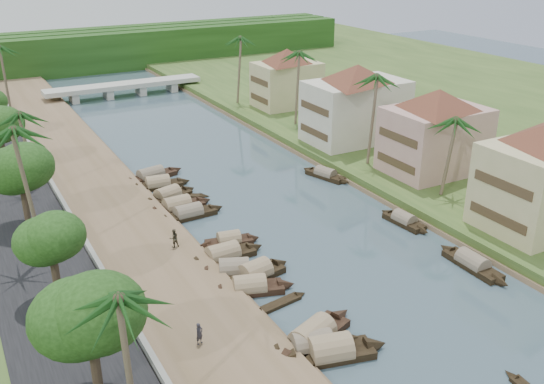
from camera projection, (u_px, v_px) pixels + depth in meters
ground at (366, 274)px, 51.73m from camera, size 220.00×220.00×0.00m
left_bank at (116, 221)px, 60.59m from camera, size 10.00×180.00×0.80m
right_bank at (391, 161)px, 76.10m from camera, size 16.00×180.00×1.20m
road at (26, 237)px, 56.69m from camera, size 8.00×180.00×1.40m
retaining_wall at (72, 221)px, 58.35m from camera, size 0.40×180.00×1.10m
treeline at (86, 51)px, 130.88m from camera, size 120.00×14.00×8.00m
bridge at (124, 87)px, 109.17m from camera, size 28.00×4.00×2.40m
building_mid at (435, 130)px, 69.55m from camera, size 14.11×14.11×9.70m
building_far at (356, 102)px, 80.31m from camera, size 15.59×15.59×10.20m
building_distant at (287, 77)px, 97.09m from camera, size 12.62×12.62×9.20m
sampan_1 at (330, 352)px, 41.33m from camera, size 8.79×3.96×2.51m
sampan_2 at (312, 337)px, 42.90m from camera, size 9.35×5.14×2.42m
sampan_3 at (312, 346)px, 41.98m from camera, size 8.29×3.64×2.19m
sampan_4 at (250, 288)px, 48.94m from camera, size 7.83×3.93×2.19m
sampan_5 at (255, 274)px, 50.98m from camera, size 7.49×3.15×2.32m
sampan_6 at (234, 271)px, 51.44m from camera, size 7.55×4.45×2.23m
sampan_7 at (223, 255)px, 53.94m from camera, size 8.34×2.09×2.21m
sampan_8 at (229, 241)px, 56.48m from camera, size 6.28×2.54×1.94m
sampan_9 at (188, 214)px, 62.01m from camera, size 8.17×1.99×2.07m
sampan_10 at (177, 206)px, 63.74m from camera, size 8.10×2.15×2.22m
sampan_11 at (168, 196)px, 66.25m from camera, size 7.75×3.81×2.19m
sampan_12 at (151, 176)px, 71.91m from camera, size 8.93×3.35×2.11m
sampan_13 at (158, 185)px, 69.40m from camera, size 7.91×2.55×2.14m
sampan_14 at (472, 264)px, 52.54m from camera, size 1.86×8.27×2.02m
sampan_15 at (404, 221)px, 60.56m from camera, size 1.95×6.67×1.82m
sampan_16 at (325, 175)px, 72.30m from camera, size 3.44×7.27×1.82m
canoe_1 at (279, 304)px, 47.29m from camera, size 5.60×1.74×0.89m
canoe_2 at (183, 196)px, 67.02m from camera, size 5.70×3.56×0.87m
palm_1 at (451, 122)px, 61.65m from camera, size 3.20×3.20×9.74m
palm_2 at (374, 79)px, 69.70m from camera, size 3.20×3.20×12.18m
palm_3 at (297, 54)px, 85.40m from camera, size 3.20×3.20×11.97m
palm_4 at (121, 300)px, 29.83m from camera, size 3.20×3.20×10.40m
palm_5 at (22, 132)px, 47.22m from camera, size 3.20×3.20×13.02m
palm_6 at (23, 115)px, 62.39m from camera, size 3.20×3.20×9.99m
palm_7 at (237, 39)px, 96.76m from camera, size 3.20×3.20×12.15m
palm_8 at (0, 49)px, 86.21m from camera, size 3.20×3.20×12.37m
tree_1 at (89, 316)px, 33.83m from camera, size 5.51×5.51×7.98m
tree_2 at (50, 240)px, 43.74m from camera, size 4.37×4.37×6.90m
tree_3 at (19, 169)px, 55.31m from camera, size 5.38×5.38×7.91m
tree_6 at (369, 91)px, 85.52m from camera, size 4.28×4.28×7.15m
person_near at (199, 334)px, 41.28m from camera, size 0.70×0.59×1.62m
person_far at (174, 238)px, 54.27m from camera, size 0.88×0.70×1.74m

